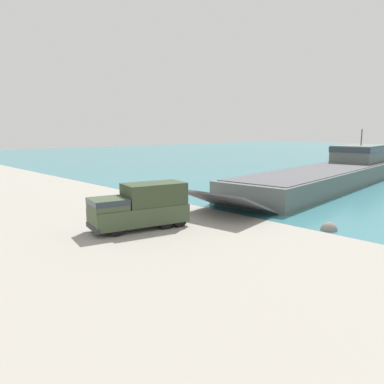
{
  "coord_description": "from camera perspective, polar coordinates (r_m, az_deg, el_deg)",
  "views": [
    {
      "loc": [
        22.19,
        -18.78,
        6.93
      ],
      "look_at": [
        0.34,
        1.85,
        1.96
      ],
      "focal_mm": 35.0,
      "sensor_mm": 36.0,
      "label": 1
    }
  ],
  "objects": [
    {
      "name": "landing_craft",
      "position": [
        52.48,
        20.92,
        3.03
      ],
      "size": [
        11.72,
        43.64,
        7.11
      ],
      "rotation": [
        0.0,
        0.0,
        0.1
      ],
      "color": "#56605B",
      "rests_on": "ground_plane"
    },
    {
      "name": "soldier_on_ramp",
      "position": [
        29.67,
        -8.35,
        -2.19
      ],
      "size": [
        0.37,
        0.49,
        1.77
      ],
      "rotation": [
        0.0,
        0.0,
        2.81
      ],
      "color": "#6B664C",
      "rests_on": "ground_plane"
    },
    {
      "name": "shoreline_rock_a",
      "position": [
        40.66,
        -8.64,
        -0.53
      ],
      "size": [
        0.86,
        0.86,
        0.86
      ],
      "primitive_type": "sphere",
      "color": "gray",
      "rests_on": "ground_plane"
    },
    {
      "name": "military_truck",
      "position": [
        26.74,
        -7.81,
        -2.17
      ],
      "size": [
        3.91,
        7.27,
        3.2
      ],
      "rotation": [
        0.0,
        0.0,
        -1.79
      ],
      "color": "#3D4C33",
      "rests_on": "ground_plane"
    },
    {
      "name": "ground_plane",
      "position": [
        29.88,
        -3.04,
        -4.03
      ],
      "size": [
        240.0,
        240.0,
        0.0
      ],
      "primitive_type": "plane",
      "color": "#9E998E"
    },
    {
      "name": "shoreline_rock_b",
      "position": [
        28.08,
        20.13,
        -5.48
      ],
      "size": [
        1.16,
        1.16,
        1.16
      ],
      "primitive_type": "sphere",
      "color": "gray",
      "rests_on": "ground_plane"
    }
  ]
}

